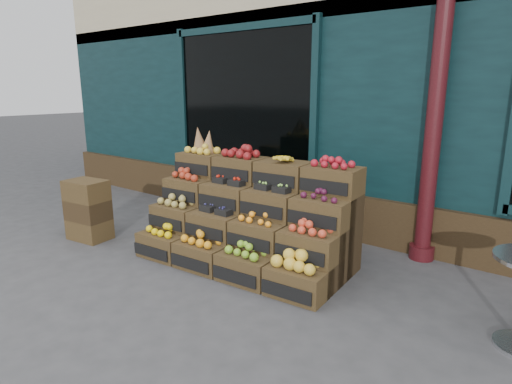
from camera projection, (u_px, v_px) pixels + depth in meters
The scene contains 5 objects.
ground at pixel (228, 293), 4.15m from camera, with size 60.00×60.00×0.00m, color #3D3D40.
shop_facade at pixel (419, 61), 7.50m from camera, with size 12.00×6.24×4.80m.
crate_display at pixel (249, 222), 4.87m from camera, with size 2.43×1.31×1.47m.
spare_crates at pixel (88, 210), 5.57m from camera, with size 0.57×0.43×0.79m.
shopkeeper at pixel (273, 154), 6.90m from camera, with size 0.66×0.43×1.80m, color #18541B.
Camera 1 is at (2.54, -2.83, 1.94)m, focal length 30.00 mm.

